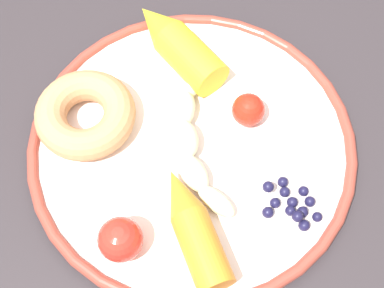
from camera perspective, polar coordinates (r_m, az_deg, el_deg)
dining_table at (r=0.65m, az=-1.00°, el=-5.15°), size 1.15×0.97×0.70m
plate at (r=0.58m, az=0.00°, el=-0.13°), size 0.34×0.34×0.02m
banana at (r=0.57m, az=0.03°, el=0.53°), size 0.10×0.16×0.03m
carrot_orange at (r=0.53m, az=0.11°, el=-8.46°), size 0.07×0.13×0.04m
carrot_yellow at (r=0.62m, az=-1.58°, el=10.21°), size 0.05×0.13×0.04m
donut at (r=0.59m, az=-10.87°, el=2.99°), size 0.15×0.15×0.03m
blueberry_pile at (r=0.55m, az=10.12°, el=-6.08°), size 0.05×0.06×0.02m
tomato_near at (r=0.58m, az=5.77°, el=3.52°), size 0.03×0.03×0.03m
tomato_mid at (r=0.52m, az=-7.36°, el=-9.68°), size 0.04×0.04×0.04m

